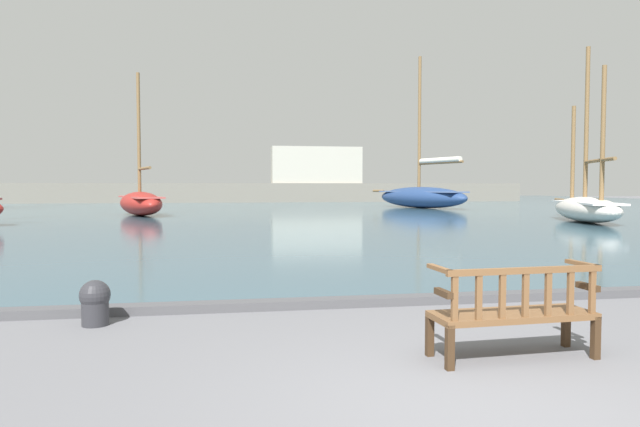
# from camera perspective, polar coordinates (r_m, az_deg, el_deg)

# --- Properties ---
(ground_plane) EXTENTS (160.00, 160.00, 0.00)m
(ground_plane) POSITION_cam_1_polar(r_m,az_deg,el_deg) (4.64, 16.88, -18.58)
(ground_plane) COLOR slate
(harbor_water) EXTENTS (100.00, 80.00, 0.08)m
(harbor_water) POSITION_cam_1_polar(r_m,az_deg,el_deg) (47.93, -7.36, 0.79)
(harbor_water) COLOR #385666
(harbor_water) RESTS_ON ground
(quay_edge_kerb) EXTENTS (40.00, 0.30, 0.12)m
(quay_edge_kerb) POSITION_cam_1_polar(r_m,az_deg,el_deg) (8.12, 4.50, -8.75)
(quay_edge_kerb) COLOR #4C4C50
(quay_edge_kerb) RESTS_ON ground
(park_bench) EXTENTS (1.62, 0.60, 0.92)m
(park_bench) POSITION_cam_1_polar(r_m,az_deg,el_deg) (5.92, 18.86, -9.19)
(park_bench) COLOR #3D2A19
(park_bench) RESTS_ON ground
(sailboat_far_port) EXTENTS (5.17, 10.59, 10.93)m
(sailboat_far_port) POSITION_cam_1_polar(r_m,az_deg,el_deg) (41.97, 10.08, 1.78)
(sailboat_far_port) COLOR navy
(sailboat_far_port) RESTS_ON harbor_water
(sailboat_nearest_port) EXTENTS (3.92, 8.44, 7.76)m
(sailboat_nearest_port) POSITION_cam_1_polar(r_m,az_deg,el_deg) (27.98, 25.06, 0.67)
(sailboat_nearest_port) COLOR silver
(sailboat_nearest_port) RESTS_ON harbor_water
(sailboat_nearest_starboard) EXTENTS (3.85, 6.85, 7.72)m
(sailboat_nearest_starboard) POSITION_cam_1_polar(r_m,az_deg,el_deg) (32.46, -17.52, 1.08)
(sailboat_nearest_starboard) COLOR maroon
(sailboat_nearest_starboard) RESTS_ON harbor_water
(mooring_bollard) EXTENTS (0.36, 0.36, 0.55)m
(mooring_bollard) POSITION_cam_1_polar(r_m,az_deg,el_deg) (7.45, -21.58, -8.20)
(mooring_bollard) COLOR #2D2D33
(mooring_bollard) RESTS_ON ground
(far_breakwater) EXTENTS (57.39, 2.40, 5.58)m
(far_breakwater) POSITION_cam_1_polar(r_m,az_deg,el_deg) (56.48, -6.27, 2.60)
(far_breakwater) COLOR slate
(far_breakwater) RESTS_ON ground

